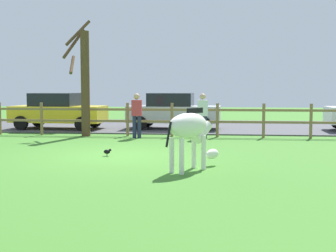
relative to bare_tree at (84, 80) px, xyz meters
The scene contains 10 objects.
ground_plane 5.79m from the bare_tree, 63.72° to the right, with size 60.00×60.00×0.00m, color #3D7528.
parking_asphalt 5.50m from the bare_tree, 62.00° to the left, with size 28.00×7.40×0.05m, color #47474C.
paddock_fence 2.18m from the bare_tree, ahead, with size 20.62×0.11×1.27m.
bare_tree is the anchor object (origin of this frame).
zebra 8.29m from the bare_tree, 56.95° to the right, with size 1.29×1.67×1.41m.
crow_on_grass 5.74m from the bare_tree, 67.13° to the right, with size 0.21×0.10×0.20m.
parked_car_yellow 3.29m from the bare_tree, 128.88° to the left, with size 4.07×2.03×1.56m.
parked_car_silver 4.44m from the bare_tree, 42.36° to the left, with size 4.06×2.00×1.56m.
visitor_left_of_tree 4.70m from the bare_tree, ahead, with size 0.38×0.25×1.64m.
visitor_right_of_tree 2.50m from the bare_tree, 12.74° to the right, with size 0.36×0.22×1.64m.
Camera 1 is at (2.71, -12.37, 1.90)m, focal length 49.46 mm.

